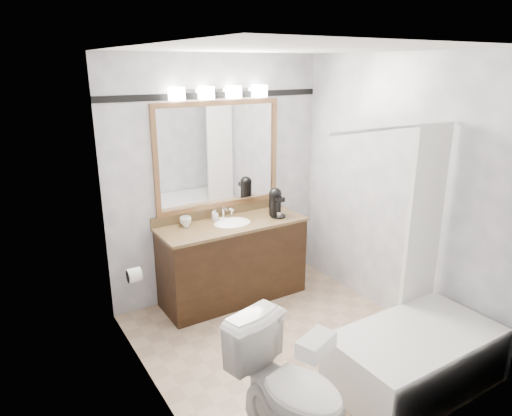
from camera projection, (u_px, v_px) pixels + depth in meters
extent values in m
cube|color=tan|center=(289.00, 345.00, 4.07)|extent=(2.40, 2.60, 0.01)
cube|color=white|center=(296.00, 48.00, 3.32)|extent=(2.40, 2.60, 0.01)
cube|color=white|center=(218.00, 179.00, 4.75)|extent=(2.40, 0.01, 2.50)
cube|color=white|center=(425.00, 271.00, 2.64)|extent=(2.40, 0.01, 2.50)
cube|color=white|center=(148.00, 240.00, 3.09)|extent=(0.01, 2.60, 2.50)
cube|color=white|center=(395.00, 191.00, 4.30)|extent=(0.01, 2.60, 2.50)
cube|color=black|center=(233.00, 262.00, 4.77)|extent=(1.50, 0.55, 0.82)
cube|color=olive|center=(232.00, 224.00, 4.64)|extent=(1.53, 0.58, 0.03)
cube|color=olive|center=(220.00, 211.00, 4.84)|extent=(1.53, 0.03, 0.10)
ellipsoid|color=white|center=(232.00, 226.00, 4.65)|extent=(0.44, 0.34, 0.14)
cube|color=#8F6540|center=(218.00, 103.00, 4.50)|extent=(1.40, 0.04, 0.05)
cube|color=#8F6540|center=(220.00, 205.00, 4.82)|extent=(1.40, 0.04, 0.05)
cube|color=#8F6540|center=(155.00, 163.00, 4.32)|extent=(0.05, 0.04, 1.00)
cube|color=#8F6540|center=(274.00, 149.00, 5.00)|extent=(0.05, 0.04, 1.00)
cube|color=white|center=(219.00, 155.00, 4.66)|extent=(1.30, 0.01, 1.00)
cube|color=silver|center=(218.00, 90.00, 4.45)|extent=(0.90, 0.05, 0.03)
cube|color=white|center=(177.00, 94.00, 4.19)|extent=(0.12, 0.12, 0.12)
cube|color=white|center=(206.00, 93.00, 4.34)|extent=(0.12, 0.12, 0.12)
cube|color=white|center=(234.00, 92.00, 4.50)|extent=(0.12, 0.12, 0.12)
cube|color=white|center=(259.00, 91.00, 4.65)|extent=(0.12, 0.12, 0.12)
cube|color=black|center=(217.00, 95.00, 4.49)|extent=(2.40, 0.01, 0.06)
cube|color=white|center=(415.00, 358.00, 3.52)|extent=(1.30, 0.72, 0.45)
cylinder|color=silver|center=(397.00, 128.00, 3.31)|extent=(1.30, 0.02, 0.02)
cube|color=white|center=(425.00, 219.00, 3.75)|extent=(0.40, 0.04, 1.55)
cylinder|color=white|center=(134.00, 275.00, 3.83)|extent=(0.11, 0.12, 0.12)
imported|color=white|center=(289.00, 388.00, 2.92)|extent=(0.65, 0.90, 0.82)
cube|color=white|center=(316.00, 345.00, 2.58)|extent=(0.27, 0.21, 0.10)
cylinder|color=black|center=(278.00, 216.00, 4.81)|extent=(0.16, 0.16, 0.02)
cylinder|color=black|center=(275.00, 205.00, 4.82)|extent=(0.13, 0.13, 0.23)
sphere|color=black|center=(275.00, 194.00, 4.79)|extent=(0.14, 0.14, 0.14)
cube|color=black|center=(279.00, 199.00, 4.74)|extent=(0.09, 0.09, 0.04)
cylinder|color=silver|center=(279.00, 214.00, 4.79)|extent=(0.05, 0.05, 0.05)
imported|color=white|center=(186.00, 221.00, 4.56)|extent=(0.13, 0.13, 0.09)
imported|color=white|center=(186.00, 223.00, 4.51)|extent=(0.11, 0.11, 0.09)
imported|color=white|center=(215.00, 215.00, 4.70)|extent=(0.06, 0.06, 0.11)
cube|color=beige|center=(222.00, 219.00, 4.71)|extent=(0.09, 0.07, 0.02)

